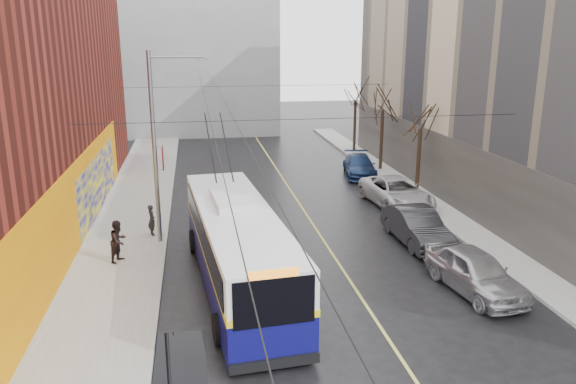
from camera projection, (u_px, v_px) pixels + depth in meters
name	position (u px, v px, depth m)	size (l,w,h in m)	color
ground	(342.00, 340.00, 18.29)	(140.00, 140.00, 0.00)	black
sidewalk_left	(128.00, 231.00, 28.40)	(4.00, 60.00, 0.15)	gray
sidewalk_right	(444.00, 214.00, 31.12)	(2.00, 60.00, 0.15)	gray
lane_line	(304.00, 211.00, 31.84)	(0.12, 50.00, 0.01)	#BFB74C
building_right	(570.00, 65.00, 32.19)	(14.06, 36.00, 16.00)	#C1A98B
building_far	(175.00, 43.00, 57.70)	(20.50, 12.10, 18.00)	gray
streetlight_pole	(158.00, 144.00, 25.53)	(2.65, 0.60, 9.00)	slate
catenary_wires	(229.00, 100.00, 30.26)	(18.00, 60.00, 0.22)	black
tree_near	(421.00, 116.00, 33.62)	(3.20, 3.20, 6.40)	black
tree_mid	(383.00, 99.00, 40.20)	(3.20, 3.20, 6.68)	black
tree_far	(356.00, 92.00, 46.88)	(3.20, 3.20, 6.57)	black
puddle	(166.00, 362.00, 17.05)	(2.46, 3.54, 0.01)	black
pigeons_flying	(232.00, 99.00, 24.71)	(3.05, 2.18, 1.95)	slate
trolleybus	(237.00, 246.00, 21.87)	(3.86, 12.98, 6.08)	#0B0A4D
parked_car_a	(475.00, 272.00, 21.57)	(1.98, 4.91, 1.67)	#ACABB0
parked_car_b	(416.00, 226.00, 26.77)	(1.77, 5.07, 1.67)	#2B2B2D
parked_car_c	(397.00, 192.00, 32.66)	(2.73, 5.91, 1.64)	#BABABC
parked_car_d	(359.00, 166.00, 39.83)	(2.05, 5.04, 1.46)	navy
following_car	(212.00, 193.00, 33.12)	(1.57, 3.89, 1.33)	#B3B3B8
pedestrian_a	(152.00, 220.00, 27.42)	(0.56, 0.37, 1.53)	black
pedestrian_b	(119.00, 241.00, 24.15)	(0.90, 0.70, 1.84)	black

